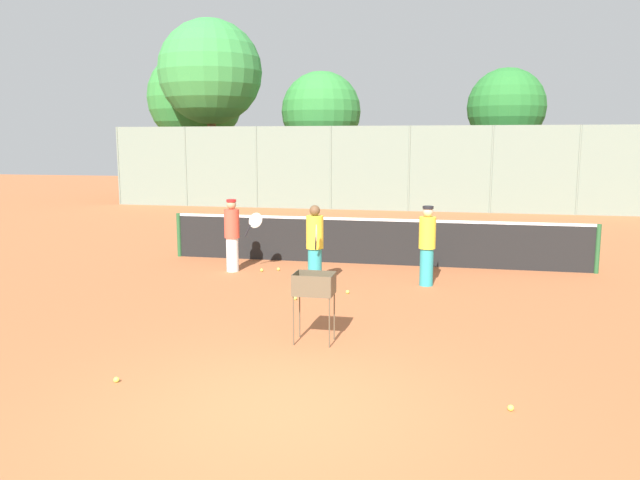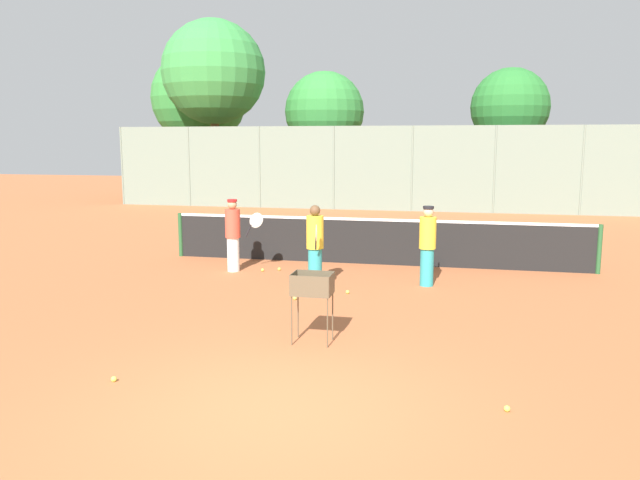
{
  "view_description": "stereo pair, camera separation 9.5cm",
  "coord_description": "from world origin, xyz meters",
  "px_view_note": "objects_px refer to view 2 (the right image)",
  "views": [
    {
      "loc": [
        1.73,
        -5.99,
        2.83
      ],
      "look_at": [
        -0.65,
        5.21,
        1.0
      ],
      "focal_mm": 35.0,
      "sensor_mm": 36.0,
      "label": 1
    },
    {
      "loc": [
        1.82,
        -5.97,
        2.83
      ],
      "look_at": [
        -0.65,
        5.21,
        1.0
      ],
      "focal_mm": 35.0,
      "sensor_mm": 36.0,
      "label": 2
    }
  ],
  "objects_px": {
    "tennis_net": "(375,240)",
    "player_yellow_shirt": "(428,245)",
    "player_red_cap": "(233,234)",
    "ball_cart": "(311,290)",
    "parked_car": "(521,192)",
    "player_white_outfit": "(315,245)"
  },
  "relations": [
    {
      "from": "tennis_net",
      "to": "player_red_cap",
      "type": "distance_m",
      "value": 3.25
    },
    {
      "from": "tennis_net",
      "to": "player_red_cap",
      "type": "height_order",
      "value": "player_red_cap"
    },
    {
      "from": "player_red_cap",
      "to": "ball_cart",
      "type": "relative_size",
      "value": 1.57
    },
    {
      "from": "player_white_outfit",
      "to": "player_red_cap",
      "type": "relative_size",
      "value": 1.02
    },
    {
      "from": "tennis_net",
      "to": "parked_car",
      "type": "relative_size",
      "value": 2.32
    },
    {
      "from": "tennis_net",
      "to": "player_white_outfit",
      "type": "distance_m",
      "value": 2.64
    },
    {
      "from": "ball_cart",
      "to": "player_yellow_shirt",
      "type": "bearing_deg",
      "value": 70.1
    },
    {
      "from": "ball_cart",
      "to": "parked_car",
      "type": "distance_m",
      "value": 20.15
    },
    {
      "from": "player_yellow_shirt",
      "to": "parked_car",
      "type": "height_order",
      "value": "parked_car"
    },
    {
      "from": "tennis_net",
      "to": "ball_cart",
      "type": "relative_size",
      "value": 9.71
    },
    {
      "from": "player_yellow_shirt",
      "to": "player_red_cap",
      "type": "bearing_deg",
      "value": 92.84
    },
    {
      "from": "player_red_cap",
      "to": "ball_cart",
      "type": "distance_m",
      "value": 5.2
    },
    {
      "from": "tennis_net",
      "to": "ball_cart",
      "type": "xyz_separation_m",
      "value": [
        -0.13,
        -5.81,
        0.21
      ]
    },
    {
      "from": "player_yellow_shirt",
      "to": "parked_car",
      "type": "bearing_deg",
      "value": -2.03
    },
    {
      "from": "tennis_net",
      "to": "player_red_cap",
      "type": "relative_size",
      "value": 6.18
    },
    {
      "from": "tennis_net",
      "to": "player_yellow_shirt",
      "type": "height_order",
      "value": "player_yellow_shirt"
    },
    {
      "from": "tennis_net",
      "to": "player_yellow_shirt",
      "type": "relative_size",
      "value": 6.18
    },
    {
      "from": "player_yellow_shirt",
      "to": "ball_cart",
      "type": "height_order",
      "value": "player_yellow_shirt"
    },
    {
      "from": "tennis_net",
      "to": "player_white_outfit",
      "type": "bearing_deg",
      "value": -108.66
    },
    {
      "from": "player_white_outfit",
      "to": "tennis_net",
      "type": "bearing_deg",
      "value": 145.84
    },
    {
      "from": "player_white_outfit",
      "to": "parked_car",
      "type": "distance_m",
      "value": 17.14
    },
    {
      "from": "player_yellow_shirt",
      "to": "parked_car",
      "type": "relative_size",
      "value": 0.38
    }
  ]
}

